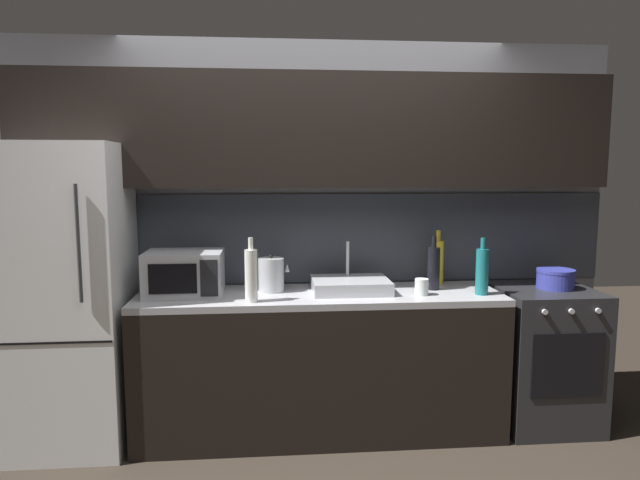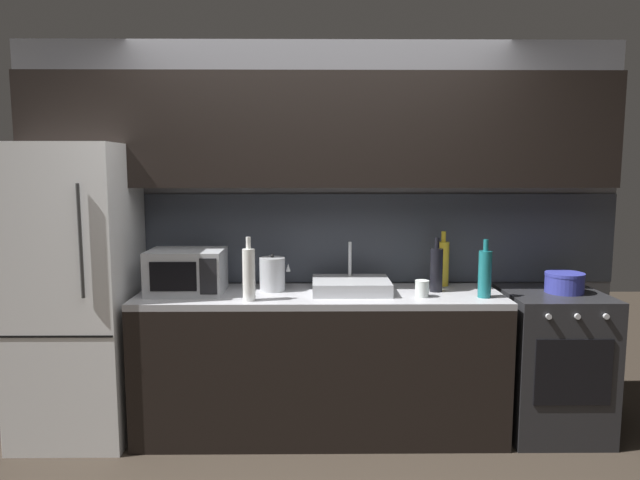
{
  "view_description": "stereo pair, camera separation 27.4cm",
  "coord_description": "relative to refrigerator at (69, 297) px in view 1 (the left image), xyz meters",
  "views": [
    {
      "loc": [
        -0.31,
        -2.53,
        1.66
      ],
      "look_at": [
        0.0,
        0.9,
        1.23
      ],
      "focal_mm": 31.75,
      "sensor_mm": 36.0,
      "label": 1
    },
    {
      "loc": [
        -0.03,
        -2.54,
        1.66
      ],
      "look_at": [
        0.0,
        0.9,
        1.23
      ],
      "focal_mm": 31.75,
      "sensor_mm": 36.0,
      "label": 2
    }
  ],
  "objects": [
    {
      "name": "sink_basin",
      "position": [
        1.7,
        0.03,
        0.03
      ],
      "size": [
        0.48,
        0.38,
        0.3
      ],
      "color": "#ADAFB5",
      "rests_on": "counter_run"
    },
    {
      "name": "wine_bottle_yellow",
      "position": [
        2.32,
        0.22,
        0.14
      ],
      "size": [
        0.08,
        0.08,
        0.36
      ],
      "color": "gold",
      "rests_on": "counter_run"
    },
    {
      "name": "wine_bottle_white",
      "position": [
        1.09,
        -0.2,
        0.15
      ],
      "size": [
        0.07,
        0.07,
        0.38
      ],
      "color": "silver",
      "rests_on": "counter_run"
    },
    {
      "name": "counter_run",
      "position": [
        1.51,
        0.0,
        -0.46
      ],
      "size": [
        2.25,
        0.6,
        0.9
      ],
      "color": "black",
      "rests_on": "ground"
    },
    {
      "name": "kettle",
      "position": [
        1.21,
        0.08,
        0.1
      ],
      "size": [
        0.2,
        0.16,
        0.24
      ],
      "color": "#B7BABF",
      "rests_on": "counter_run"
    },
    {
      "name": "wine_bottle_dark",
      "position": [
        2.24,
        0.04,
        0.13
      ],
      "size": [
        0.08,
        0.08,
        0.34
      ],
      "color": "black",
      "rests_on": "counter_run"
    },
    {
      "name": "cooking_pot",
      "position": [
        3.03,
        0.0,
        0.06
      ],
      "size": [
        0.24,
        0.24,
        0.13
      ],
      "color": "#333899",
      "rests_on": "oven_range"
    },
    {
      "name": "refrigerator",
      "position": [
        0.0,
        0.0,
        0.0
      ],
      "size": [
        0.68,
        0.69,
        1.82
      ],
      "color": "white",
      "rests_on": "ground"
    },
    {
      "name": "wine_bottle_teal",
      "position": [
        2.49,
        -0.13,
        0.14
      ],
      "size": [
        0.08,
        0.08,
        0.35
      ],
      "color": "#19666B",
      "rests_on": "counter_run"
    },
    {
      "name": "microwave",
      "position": [
        0.68,
        0.02,
        0.13
      ],
      "size": [
        0.46,
        0.35,
        0.27
      ],
      "color": "#A8AAAF",
      "rests_on": "counter_run"
    },
    {
      "name": "mug_clear",
      "position": [
        2.12,
        -0.11,
        0.04
      ],
      "size": [
        0.08,
        0.08,
        0.1
      ],
      "primitive_type": "cylinder",
      "color": "silver",
      "rests_on": "counter_run"
    },
    {
      "name": "oven_range",
      "position": [
        2.97,
        -0.0,
        -0.46
      ],
      "size": [
        0.6,
        0.62,
        0.9
      ],
      "color": "#232326",
      "rests_on": "ground"
    },
    {
      "name": "back_wall",
      "position": [
        1.51,
        0.3,
        0.64
      ],
      "size": [
        3.99,
        0.44,
        2.5
      ],
      "color": "slate",
      "rests_on": "ground"
    }
  ]
}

